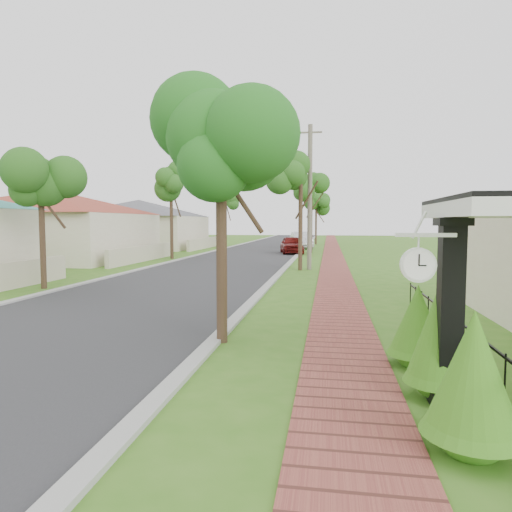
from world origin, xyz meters
The scene contains 16 objects.
ground centered at (0.00, 0.00, 0.00)m, with size 160.00×160.00×0.00m, color #376C19.
road centered at (-3.00, 20.00, 0.00)m, with size 7.00×120.00×0.02m, color #28282B.
kerb_right centered at (0.65, 20.00, 0.00)m, with size 0.30×120.00×0.10m, color #9E9E99.
kerb_left centered at (-6.65, 20.00, 0.00)m, with size 0.30×120.00×0.10m, color #9E9E99.
sidewalk centered at (3.25, 20.00, 0.00)m, with size 1.50×120.00×0.03m, color #95493B.
porch_post centered at (4.55, -1.00, 1.12)m, with size 0.48×0.48×2.52m.
picket_fence centered at (4.90, 0.00, 0.53)m, with size 0.03×8.02×1.00m.
street_trees centered at (-2.87, 26.84, 4.54)m, with size 10.70×37.65×5.89m.
hedge_row centered at (4.45, -0.95, 0.72)m, with size 0.93×3.94×1.69m.
far_house_red centered at (-14.97, 20.00, 2.34)m, with size 15.56×15.56×4.60m.
far_house_grey centered at (-14.97, 34.00, 2.34)m, with size 15.56×15.56×4.60m.
parked_car_red centered at (0.06, 28.40, 0.69)m, with size 1.63×4.04×1.38m, color #5F100E.
parked_car_white centered at (0.40, 35.55, 0.78)m, with size 1.64×4.71×1.55m, color silver.
near_tree centered at (0.80, 1.63, 3.93)m, with size 1.93×1.93×4.94m.
utility_pole centered at (1.94, 16.40, 3.77)m, with size 1.20×0.24×7.43m.
station_clock centered at (4.06, -1.40, 1.95)m, with size 0.73×0.13×0.62m.
Camera 1 is at (2.94, -7.34, 2.45)m, focal length 32.00 mm.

